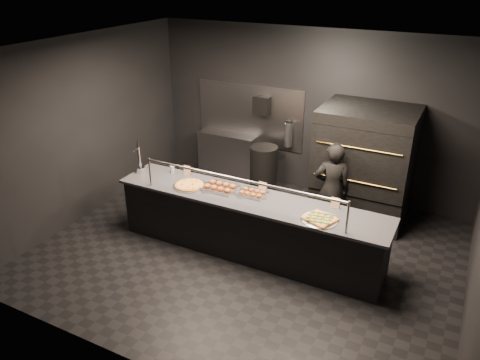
{
  "coord_description": "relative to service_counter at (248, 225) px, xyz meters",
  "views": [
    {
      "loc": [
        2.6,
        -5.36,
        4.02
      ],
      "look_at": [
        -0.24,
        0.2,
        1.07
      ],
      "focal_mm": 35.0,
      "sensor_mm": 36.0,
      "label": 1
    }
  ],
  "objects": [
    {
      "name": "room",
      "position": [
        -0.02,
        0.05,
        1.03
      ],
      "size": [
        6.04,
        6.0,
        3.0
      ],
      "color": "black",
      "rests_on": "ground"
    },
    {
      "name": "service_counter",
      "position": [
        0.0,
        0.0,
        0.0
      ],
      "size": [
        4.1,
        0.78,
        1.37
      ],
      "color": "black",
      "rests_on": "ground"
    },
    {
      "name": "pizza_oven",
      "position": [
        1.2,
        1.9,
        0.5
      ],
      "size": [
        1.5,
        1.23,
        1.91
      ],
      "color": "black",
      "rests_on": "ground"
    },
    {
      "name": "prep_shelf",
      "position": [
        -1.6,
        2.32,
        -0.01
      ],
      "size": [
        1.2,
        0.35,
        0.9
      ],
      "primitive_type": "cube",
      "color": "#99999E",
      "rests_on": "ground"
    },
    {
      "name": "towel_dispenser",
      "position": [
        -0.9,
        2.39,
        1.09
      ],
      "size": [
        0.3,
        0.2,
        0.35
      ],
      "primitive_type": "cube",
      "color": "black",
      "rests_on": "room"
    },
    {
      "name": "fire_extinguisher",
      "position": [
        -0.35,
        2.4,
        0.6
      ],
      "size": [
        0.14,
        0.14,
        0.51
      ],
      "color": "#B2B2B7",
      "rests_on": "room"
    },
    {
      "name": "beer_tap",
      "position": [
        -1.95,
        0.02,
        0.62
      ],
      "size": [
        0.15,
        0.22,
        0.58
      ],
      "color": "silver",
      "rests_on": "service_counter"
    },
    {
      "name": "round_pizza",
      "position": [
        -0.97,
        -0.06,
        0.47
      ],
      "size": [
        0.5,
        0.5,
        0.03
      ],
      "color": "silver",
      "rests_on": "service_counter"
    },
    {
      "name": "slider_tray_a",
      "position": [
        -0.51,
        0.07,
        0.49
      ],
      "size": [
        0.59,
        0.52,
        0.08
      ],
      "color": "silver",
      "rests_on": "service_counter"
    },
    {
      "name": "slider_tray_b",
      "position": [
        -0.0,
        0.12,
        0.48
      ],
      "size": [
        0.48,
        0.41,
        0.06
      ],
      "color": "silver",
      "rests_on": "service_counter"
    },
    {
      "name": "square_pizza",
      "position": [
        1.11,
        -0.15,
        0.47
      ],
      "size": [
        0.48,
        0.48,
        0.05
      ],
      "color": "silver",
      "rests_on": "service_counter"
    },
    {
      "name": "condiment_jar",
      "position": [
        -1.45,
        0.24,
        0.51
      ],
      "size": [
        0.17,
        0.07,
        0.11
      ],
      "color": "silver",
      "rests_on": "service_counter"
    },
    {
      "name": "tent_cards",
      "position": [
        0.02,
        0.28,
        0.53
      ],
      "size": [
        2.53,
        0.04,
        0.15
      ],
      "color": "white",
      "rests_on": "service_counter"
    },
    {
      "name": "trash_bin",
      "position": [
        -0.69,
        2.06,
        -0.03
      ],
      "size": [
        0.52,
        0.52,
        0.87
      ],
      "primitive_type": "cylinder",
      "color": "black",
      "rests_on": "ground"
    },
    {
      "name": "worker",
      "position": [
        0.89,
        1.13,
        0.3
      ],
      "size": [
        0.66,
        0.55,
        1.53
      ],
      "primitive_type": "imported",
      "rotation": [
        0.0,
        0.0,
        3.54
      ],
      "color": "black",
      "rests_on": "ground"
    }
  ]
}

